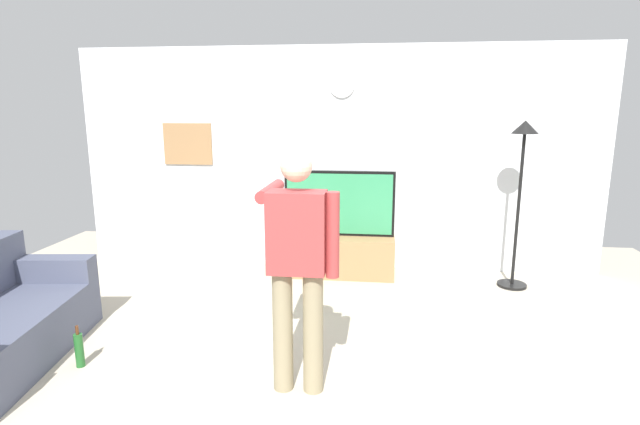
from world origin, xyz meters
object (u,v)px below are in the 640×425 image
at_px(tv_stand, 339,255).
at_px(floor_lamp, 522,170).
at_px(television, 339,203).
at_px(framed_picture, 188,144).
at_px(person_standing_nearer_lamp, 298,259).
at_px(wall_clock, 342,85).
at_px(beverage_bottle, 79,350).

height_order(tv_stand, floor_lamp, floor_lamp).
bearing_deg(floor_lamp, tv_stand, 174.12).
height_order(television, framed_picture, framed_picture).
relative_size(tv_stand, framed_picture, 2.13).
relative_size(floor_lamp, person_standing_nearer_lamp, 1.08).
relative_size(tv_stand, television, 1.01).
xyz_separation_m(floor_lamp, person_standing_nearer_lamp, (-2.06, -2.32, -0.36)).
xyz_separation_m(wall_clock, person_standing_nearer_lamp, (-0.08, -2.81, -1.28)).
bearing_deg(beverage_bottle, person_standing_nearer_lamp, -3.05).
xyz_separation_m(tv_stand, floor_lamp, (1.98, -0.20, 1.08)).
distance_m(tv_stand, wall_clock, 2.02).
xyz_separation_m(person_standing_nearer_lamp, beverage_bottle, (-1.73, 0.09, -0.82)).
distance_m(tv_stand, floor_lamp, 2.27).
height_order(framed_picture, beverage_bottle, framed_picture).
height_order(wall_clock, person_standing_nearer_lamp, wall_clock).
bearing_deg(framed_picture, person_standing_nearer_lamp, -56.62).
xyz_separation_m(framed_picture, beverage_bottle, (0.12, -2.72, -1.39)).
distance_m(wall_clock, beverage_bottle, 3.88).
bearing_deg(wall_clock, person_standing_nearer_lamp, -91.60).
bearing_deg(person_standing_nearer_lamp, beverage_bottle, 176.95).
height_order(floor_lamp, person_standing_nearer_lamp, floor_lamp).
xyz_separation_m(floor_lamp, beverage_bottle, (-3.79, -2.23, -1.18)).
bearing_deg(framed_picture, television, -7.32).
xyz_separation_m(tv_stand, framed_picture, (-1.93, 0.30, 1.29)).
height_order(floor_lamp, beverage_bottle, floor_lamp).
distance_m(tv_stand, television, 0.62).
height_order(tv_stand, television, television).
distance_m(tv_stand, framed_picture, 2.35).
bearing_deg(person_standing_nearer_lamp, floor_lamp, 48.39).
distance_m(television, beverage_bottle, 3.15).
height_order(framed_picture, floor_lamp, floor_lamp).
height_order(person_standing_nearer_lamp, beverage_bottle, person_standing_nearer_lamp).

